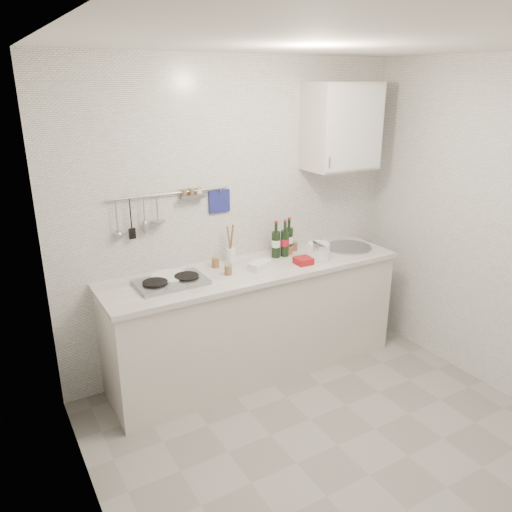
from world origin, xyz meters
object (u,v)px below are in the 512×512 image
at_px(plate_stack_hob, 169,278).
at_px(plate_stack_sink, 317,251).
at_px(utensil_crock, 231,253).
at_px(wine_bottles, 283,238).
at_px(wall_cabinet, 342,127).

bearing_deg(plate_stack_hob, plate_stack_sink, -5.94).
bearing_deg(utensil_crock, wine_bottles, -8.40).
height_order(plate_stack_sink, utensil_crock, utensil_crock).
xyz_separation_m(plate_stack_hob, wine_bottles, (1.03, 0.05, 0.13)).
height_order(wall_cabinet, utensil_crock, wall_cabinet).
distance_m(wall_cabinet, utensil_crock, 1.39).
relative_size(plate_stack_hob, utensil_crock, 0.88).
bearing_deg(wall_cabinet, wine_bottles, 179.63).
distance_m(wall_cabinet, wine_bottles, 1.04).
bearing_deg(wall_cabinet, plate_stack_sink, -152.59).
relative_size(wine_bottles, utensil_crock, 0.97).
relative_size(wall_cabinet, utensil_crock, 2.19).
distance_m(wine_bottles, utensil_crock, 0.47).
relative_size(wall_cabinet, wine_bottles, 2.26).
height_order(plate_stack_hob, wine_bottles, wine_bottles).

